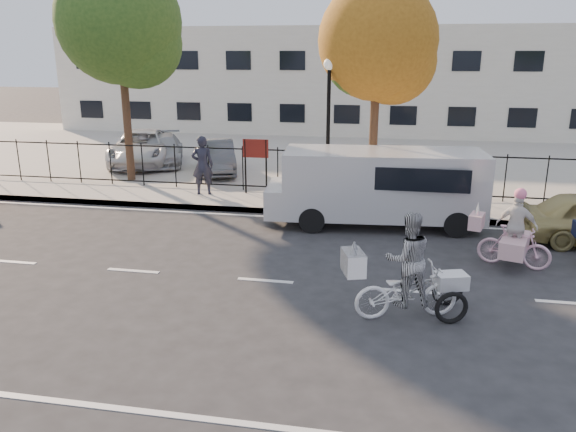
% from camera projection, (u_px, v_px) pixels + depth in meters
% --- Properties ---
extents(ground, '(120.00, 120.00, 0.00)m').
position_uv_depth(ground, '(265.00, 281.00, 11.89)').
color(ground, '#333334').
extents(road_markings, '(60.00, 9.52, 0.01)m').
position_uv_depth(road_markings, '(265.00, 281.00, 11.89)').
color(road_markings, silver).
rests_on(road_markings, ground).
extents(curb, '(60.00, 0.10, 0.15)m').
position_uv_depth(curb, '(303.00, 213.00, 16.63)').
color(curb, '#A8A399').
rests_on(curb, ground).
extents(sidewalk, '(60.00, 2.20, 0.15)m').
position_uv_depth(sidewalk, '(308.00, 204.00, 17.62)').
color(sidewalk, '#A8A399').
rests_on(sidewalk, ground).
extents(parking_lot, '(60.00, 15.60, 0.15)m').
position_uv_depth(parking_lot, '(337.00, 155.00, 26.01)').
color(parking_lot, '#A8A399').
rests_on(parking_lot, ground).
extents(iron_fence, '(58.00, 0.06, 1.50)m').
position_uv_depth(iron_fence, '(314.00, 171.00, 18.43)').
color(iron_fence, black).
rests_on(iron_fence, sidewalk).
extents(building, '(34.00, 10.00, 6.00)m').
position_uv_depth(building, '(354.00, 80.00, 34.62)').
color(building, silver).
rests_on(building, ground).
extents(lamppost, '(0.36, 0.36, 4.33)m').
position_uv_depth(lamppost, '(329.00, 104.00, 17.34)').
color(lamppost, black).
rests_on(lamppost, sidewalk).
extents(street_sign, '(0.85, 0.06, 1.80)m').
position_uv_depth(street_sign, '(256.00, 156.00, 18.23)').
color(street_sign, black).
rests_on(street_sign, sidewalk).
extents(zebra_trike, '(2.32, 1.42, 1.99)m').
position_uv_depth(zebra_trike, '(407.00, 278.00, 10.07)').
color(zebra_trike, white).
rests_on(zebra_trike, ground).
extents(unicorn_bike, '(1.85, 1.34, 1.83)m').
position_uv_depth(unicorn_bike, '(514.00, 238.00, 12.50)').
color(unicorn_bike, '#F9BED4').
rests_on(unicorn_bike, ground).
extents(white_van, '(6.02, 2.43, 2.09)m').
position_uv_depth(white_van, '(379.00, 185.00, 15.42)').
color(white_van, silver).
rests_on(white_van, ground).
extents(pedestrian, '(0.80, 0.62, 1.93)m').
position_uv_depth(pedestrian, '(203.00, 165.00, 18.25)').
color(pedestrian, black).
rests_on(pedestrian, sidewalk).
extents(lot_car_a, '(2.91, 4.37, 1.17)m').
position_uv_depth(lot_car_a, '(162.00, 150.00, 23.38)').
color(lot_car_a, '#A2A5A9').
rests_on(lot_car_a, parking_lot).
extents(lot_car_b, '(3.59, 5.43, 1.39)m').
position_uv_depth(lot_car_b, '(142.00, 147.00, 23.27)').
color(lot_car_b, silver).
rests_on(lot_car_b, parking_lot).
extents(lot_car_c, '(2.49, 3.95, 1.23)m').
position_uv_depth(lot_car_c, '(217.00, 157.00, 21.63)').
color(lot_car_c, '#4F5357').
rests_on(lot_car_c, parking_lot).
extents(lot_car_d, '(1.48, 3.56, 1.20)m').
position_uv_depth(lot_car_d, '(395.00, 161.00, 20.82)').
color(lot_car_d, '#95989C').
rests_on(lot_car_d, parking_lot).
extents(tree_west, '(4.23, 4.23, 7.76)m').
position_uv_depth(tree_west, '(124.00, 28.00, 19.15)').
color(tree_west, '#442D1D').
rests_on(tree_west, ground).
extents(tree_mid, '(3.75, 3.75, 6.88)m').
position_uv_depth(tree_mid, '(382.00, 47.00, 17.56)').
color(tree_mid, '#442D1D').
rests_on(tree_mid, ground).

